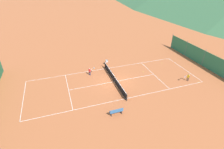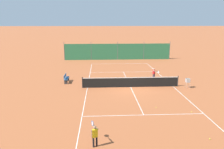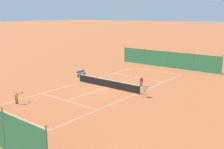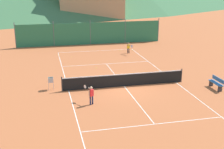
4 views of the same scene
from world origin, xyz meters
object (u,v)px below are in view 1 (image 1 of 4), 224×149
tennis_net (114,79)px  tennis_ball_alley_left (191,77)px  player_near_service (188,77)px  courtside_bench (116,111)px  tennis_ball_by_net_right (162,63)px  ball_hopper (107,61)px  tennis_ball_near_corner (198,82)px  tennis_ball_alley_right (163,59)px  tennis_ball_far_corner (142,65)px  player_near_baseline (90,71)px  tennis_ball_mid_court (143,72)px

tennis_net → tennis_ball_alley_left: 11.51m
player_near_service → courtside_bench: (3.17, -11.95, -0.21)m
tennis_ball_by_net_right → ball_hopper: size_ratio=0.07×
tennis_ball_near_corner → courtside_bench: courtside_bench is taller
courtside_bench → tennis_net: bearing=162.6°
tennis_ball_alley_right → tennis_ball_near_corner: 8.13m
tennis_ball_alley_right → tennis_ball_far_corner: 4.55m
player_near_baseline → tennis_ball_near_corner: size_ratio=18.29×
player_near_service → tennis_ball_alley_right: size_ratio=17.10×
player_near_service → tennis_ball_near_corner: size_ratio=17.10×
player_near_baseline → tennis_ball_far_corner: player_near_baseline is taller
tennis_ball_far_corner → courtside_bench: 12.69m
player_near_baseline → tennis_ball_alley_right: player_near_baseline is taller
player_near_baseline → tennis_ball_far_corner: size_ratio=18.29×
tennis_ball_far_corner → tennis_ball_by_net_right: 3.54m
player_near_service → tennis_ball_far_corner: player_near_service is taller
player_near_service → player_near_baseline: bearing=-115.6°
tennis_ball_by_net_right → tennis_net: bearing=-73.4°
player_near_service → ball_hopper: (-8.49, -9.44, -0.00)m
tennis_ball_alley_right → ball_hopper: ball_hopper is taller
player_near_baseline → courtside_bench: (9.29, 0.83, -0.25)m
tennis_ball_alley_left → courtside_bench: courtside_bench is taller
player_near_service → tennis_ball_far_corner: size_ratio=17.10×
tennis_ball_alley_right → tennis_ball_alley_left: size_ratio=1.00×
tennis_net → tennis_ball_alley_right: size_ratio=139.09×
tennis_net → tennis_ball_far_corner: 7.04m
ball_hopper → courtside_bench: bearing=-12.2°
player_near_service → tennis_ball_alley_left: bearing=116.1°
player_near_baseline → tennis_ball_far_corner: (-0.42, 8.99, -0.67)m
tennis_ball_by_net_right → courtside_bench: courtside_bench is taller
tennis_ball_far_corner → tennis_ball_by_net_right: same height
ball_hopper → tennis_ball_alley_right: bearing=83.1°
player_near_service → ball_hopper: 12.69m
player_near_service → player_near_baseline: player_near_baseline is taller
tennis_ball_alley_right → courtside_bench: bearing=-50.5°
player_near_service → tennis_ball_mid_court: player_near_service is taller
tennis_ball_alley_right → tennis_ball_mid_court: bearing=-61.6°
tennis_net → player_near_baseline: 4.08m
tennis_net → tennis_ball_alley_left: size_ratio=139.09×
tennis_ball_mid_court → courtside_bench: courtside_bench is taller
tennis_ball_far_corner → tennis_ball_mid_court: (2.22, -0.95, 0.00)m
tennis_ball_far_corner → player_near_baseline: bearing=-87.3°
tennis_ball_mid_court → tennis_net: bearing=-77.6°
tennis_net → tennis_ball_alley_right: bearing=111.0°
player_near_service → courtside_bench: player_near_service is taller
tennis_ball_alley_left → tennis_ball_near_corner: bearing=-2.0°
player_near_service → courtside_bench: size_ratio=0.75×
tennis_ball_mid_court → courtside_bench: size_ratio=0.04×
player_near_baseline → tennis_ball_alley_left: size_ratio=18.29×
player_near_service → tennis_ball_by_net_right: (-6.06, -0.28, -0.63)m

